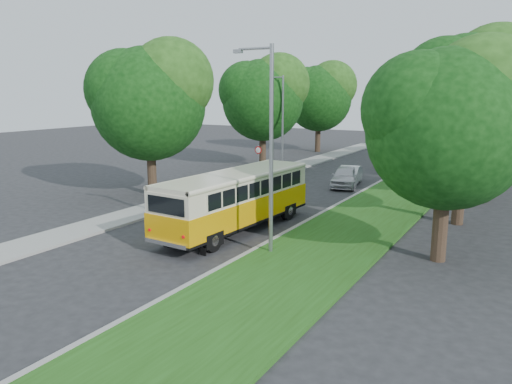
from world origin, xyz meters
The scene contains 13 objects.
ground centered at (0.00, 0.00, 0.00)m, with size 120.00×120.00×0.00m, color #262629.
curb centered at (3.60, 5.00, 0.07)m, with size 0.20×70.00×0.15m, color gray.
grass_verge centered at (5.95, 5.00, 0.07)m, with size 4.50×70.00×0.13m, color #224B14.
sidewalk centered at (-4.80, 5.00, 0.06)m, with size 2.20×70.00×0.12m, color gray.
treeline centered at (3.15, 17.99, 5.93)m, with size 24.27×41.91×9.46m.
lamppost_near centered at (4.21, -2.50, 4.37)m, with size 1.71×0.16×8.00m.
lamppost_far centered at (-4.70, 16.00, 4.12)m, with size 1.71×0.16×7.50m.
warning_sign centered at (-4.50, 11.98, 1.71)m, with size 0.56×0.10×2.50m.
vintage_bus centered at (1.33, -0.31, 1.38)m, with size 2.39×9.27×2.75m, color #F2A707, non-canonical shape.
car_silver centered at (1.92, 12.46, 0.69)m, with size 1.63×4.06×1.38m, color silver.
car_white centered at (1.86, 13.48, 0.62)m, with size 1.31×3.75×1.23m, color white.
car_blue centered at (2.83, 20.62, 0.63)m, with size 1.77×4.35×1.26m, color navy.
car_grey centered at (1.50, 27.66, 0.63)m, with size 2.10×4.54×1.26m, color #505457.
Camera 1 is at (13.16, -19.06, 6.30)m, focal length 35.00 mm.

